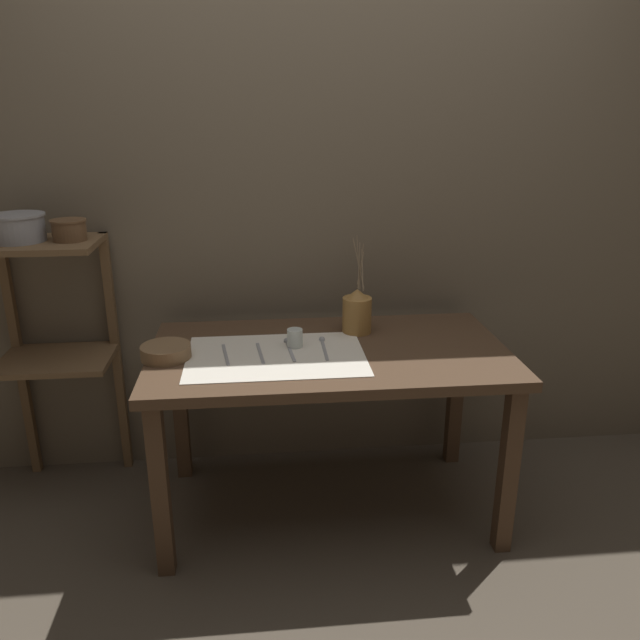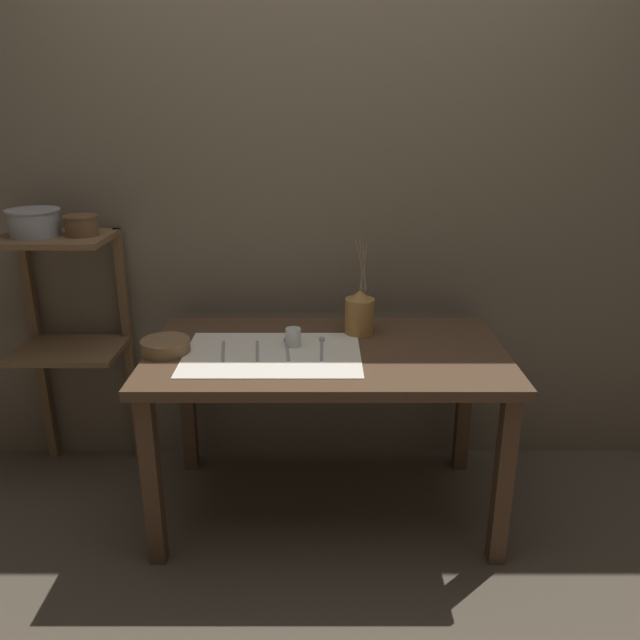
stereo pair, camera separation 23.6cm
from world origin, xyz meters
name	(u,v)px [view 1 (the left image)]	position (x,y,z in m)	size (l,w,h in m)	color
ground_plane	(328,507)	(0.00, 0.00, 0.00)	(12.00, 12.00, 0.00)	brown
stone_wall_back	(317,206)	(0.00, 0.49, 1.20)	(7.00, 0.06, 2.40)	#6B5E4C
wooden_table	(329,370)	(0.00, 0.00, 0.63)	(1.38, 0.76, 0.72)	#4C3523
wooden_shelf_unit	(54,320)	(-1.11, 0.31, 0.77)	(0.45, 0.34, 1.11)	brown
linen_cloth	(276,356)	(-0.21, -0.05, 0.72)	(0.67, 0.46, 0.00)	silver
pitcher_with_flowers	(357,312)	(0.14, 0.18, 0.81)	(0.12, 0.12, 0.40)	olive
wooden_bowl	(166,352)	(-0.61, -0.03, 0.75)	(0.19, 0.19, 0.05)	brown
glass_tumbler_near	(295,338)	(-0.13, 0.03, 0.76)	(0.06, 0.06, 0.07)	silver
fork_outer	(226,355)	(-0.40, -0.03, 0.73)	(0.04, 0.21, 0.00)	#939399
knife_center	(260,353)	(-0.27, -0.03, 0.73)	(0.03, 0.21, 0.00)	#939399
spoon_outer	(288,345)	(-0.16, 0.04, 0.73)	(0.04, 0.22, 0.02)	#939399
spoon_inner	(323,344)	(-0.02, 0.04, 0.73)	(0.02, 0.22, 0.02)	#939399
metal_pot_large	(18,227)	(-1.18, 0.27, 1.17)	(0.21, 0.21, 0.11)	#939399
metal_pot_small	(69,229)	(-0.99, 0.27, 1.16)	(0.14, 0.14, 0.08)	brown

